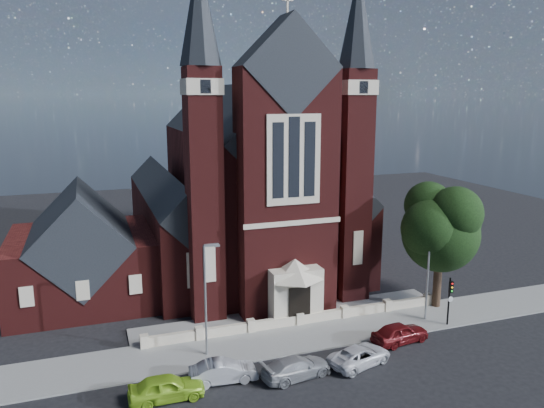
# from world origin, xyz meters

# --- Properties ---
(ground) EXTENTS (120.00, 120.00, 0.00)m
(ground) POSITION_xyz_m (0.00, 15.00, 0.00)
(ground) COLOR black
(ground) RESTS_ON ground
(pavement_strip) EXTENTS (60.00, 5.00, 0.12)m
(pavement_strip) POSITION_xyz_m (0.00, 4.50, 0.00)
(pavement_strip) COLOR gray
(pavement_strip) RESTS_ON ground
(forecourt_paving) EXTENTS (26.00, 3.00, 0.14)m
(forecourt_paving) POSITION_xyz_m (0.00, 8.50, 0.00)
(forecourt_paving) COLOR gray
(forecourt_paving) RESTS_ON ground
(forecourt_wall) EXTENTS (24.00, 0.40, 0.90)m
(forecourt_wall) POSITION_xyz_m (0.00, 6.50, 0.00)
(forecourt_wall) COLOR beige
(forecourt_wall) RESTS_ON ground
(church) EXTENTS (20.01, 34.90, 29.20)m
(church) POSITION_xyz_m (-0.00, 22.94, 8.19)
(church) COLOR #491413
(church) RESTS_ON ground
(parish_hall) EXTENTS (12.00, 12.20, 10.24)m
(parish_hall) POSITION_xyz_m (-16.00, 18.00, 4.01)
(parish_hall) COLOR #491413
(parish_hall) RESTS_ON ground
(street_tree) EXTENTS (6.40, 6.60, 10.70)m
(street_tree) POSITION_xyz_m (12.60, 5.71, 6.96)
(street_tree) COLOR black
(street_tree) RESTS_ON ground
(street_lamp_left) EXTENTS (1.16, 0.22, 8.09)m
(street_lamp_left) POSITION_xyz_m (-7.91, 4.00, 4.60)
(street_lamp_left) COLOR gray
(street_lamp_left) RESTS_ON ground
(street_lamp_right) EXTENTS (1.16, 0.22, 8.09)m
(street_lamp_right) POSITION_xyz_m (10.09, 4.00, 4.60)
(street_lamp_right) COLOR gray
(street_lamp_right) RESTS_ON ground
(traffic_signal) EXTENTS (0.28, 0.42, 4.00)m
(traffic_signal) POSITION_xyz_m (11.00, 2.43, 2.58)
(traffic_signal) COLOR black
(traffic_signal) RESTS_ON ground
(car_lime_van) EXTENTS (4.56, 1.87, 1.55)m
(car_lime_van) POSITION_xyz_m (-11.44, -0.53, 0.77)
(car_lime_van) COLOR #96CC28
(car_lime_van) RESTS_ON ground
(car_silver_a) EXTENTS (4.39, 1.80, 1.42)m
(car_silver_a) POSITION_xyz_m (-7.75, 0.28, 0.71)
(car_silver_a) COLOR #ABADB3
(car_silver_a) RESTS_ON ground
(car_silver_b) EXTENTS (4.97, 2.64, 1.37)m
(car_silver_b) POSITION_xyz_m (-3.17, -0.76, 0.69)
(car_silver_b) COLOR #929599
(car_silver_b) RESTS_ON ground
(car_white_suv) EXTENTS (5.06, 3.40, 1.29)m
(car_white_suv) POSITION_xyz_m (1.49, -0.64, 0.64)
(car_white_suv) COLOR white
(car_white_suv) RESTS_ON ground
(car_dark_red) EXTENTS (4.67, 2.41, 1.52)m
(car_dark_red) POSITION_xyz_m (5.85, 1.28, 0.76)
(car_dark_red) COLOR maroon
(car_dark_red) RESTS_ON ground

